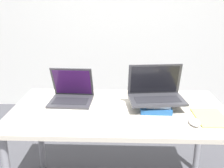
{
  "coord_description": "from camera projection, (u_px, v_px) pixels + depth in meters",
  "views": [
    {
      "loc": [
        0.01,
        -1.26,
        1.44
      ],
      "look_at": [
        -0.05,
        0.39,
        0.9
      ],
      "focal_mm": 42.0,
      "sensor_mm": 36.0,
      "label": 1
    }
  ],
  "objects": [
    {
      "name": "wall_back",
      "position": [
        121.0,
        6.0,
        3.29
      ],
      "size": [
        8.0,
        0.05,
        2.7
      ],
      "color": "silver",
      "rests_on": "ground_plane"
    },
    {
      "name": "mouse",
      "position": [
        194.0,
        122.0,
        1.57
      ],
      "size": [
        0.07,
        0.11,
        0.03
      ],
      "color": "#B2B2B7",
      "rests_on": "desk"
    },
    {
      "name": "notepad",
      "position": [
        211.0,
        118.0,
        1.65
      ],
      "size": [
        0.19,
        0.28,
        0.01
      ],
      "color": "#EFE066",
      "rests_on": "desk"
    },
    {
      "name": "desk",
      "position": [
        119.0,
        119.0,
        1.82
      ],
      "size": [
        1.47,
        0.78,
        0.72
      ],
      "color": "beige",
      "rests_on": "ground_plane"
    },
    {
      "name": "wireless_keyboard",
      "position": [
        155.0,
        123.0,
        1.57
      ],
      "size": [
        0.3,
        0.13,
        0.01
      ],
      "color": "white",
      "rests_on": "desk"
    },
    {
      "name": "book_stack",
      "position": [
        156.0,
        105.0,
        1.8
      ],
      "size": [
        0.21,
        0.25,
        0.06
      ],
      "color": "#235693",
      "rests_on": "desk"
    },
    {
      "name": "laptop_on_books",
      "position": [
        156.0,
        93.0,
        1.79
      ],
      "size": [
        0.39,
        0.27,
        0.24
      ],
      "color": "#333338",
      "rests_on": "book_stack"
    },
    {
      "name": "laptop_left",
      "position": [
        72.0,
        95.0,
        1.92
      ],
      "size": [
        0.31,
        0.27,
        0.25
      ],
      "color": "#333338",
      "rests_on": "desk"
    }
  ]
}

